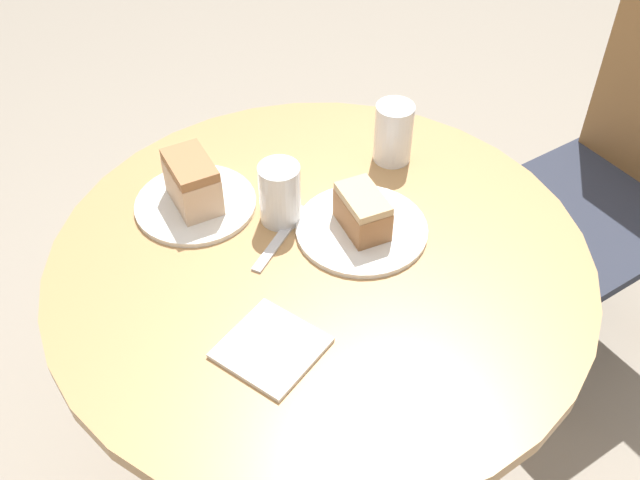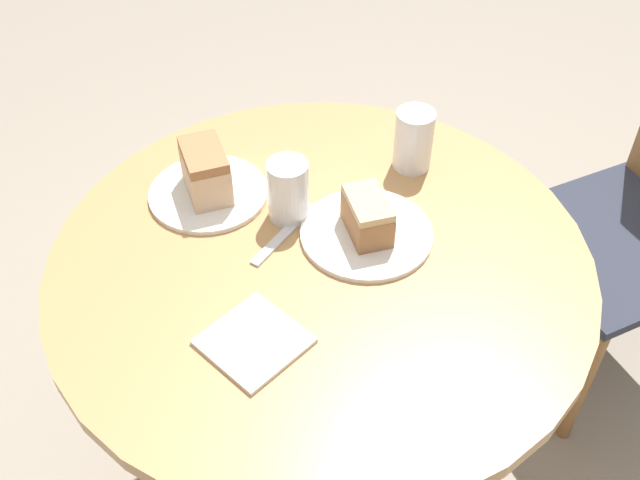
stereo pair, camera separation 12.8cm
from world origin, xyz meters
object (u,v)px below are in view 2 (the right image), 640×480
object	(u,v)px
plate_far	(209,193)
cake_slice_near	(367,215)
cake_slice_far	(206,171)
glass_water	(288,194)
plate_near	(366,233)
glass_lemonade	(413,142)

from	to	relation	value
plate_far	cake_slice_near	size ratio (longest dim) A/B	1.85
plate_far	cake_slice_far	world-z (taller)	cake_slice_far
plate_far	cake_slice_far	distance (m)	0.05
plate_far	glass_water	world-z (taller)	glass_water
cake_slice_near	plate_near	bearing A→B (deg)	-104.46
plate_near	glass_water	world-z (taller)	glass_water
plate_near	plate_far	size ratio (longest dim) A/B	1.06
cake_slice_near	glass_lemonade	bearing A→B (deg)	121.37
plate_far	glass_lemonade	xyz separation A→B (m)	(0.13, 0.38, 0.05)
plate_far	cake_slice_far	bearing A→B (deg)	0.00
plate_far	glass_water	distance (m)	0.17
plate_far	glass_water	xyz separation A→B (m)	(0.13, 0.10, 0.05)
cake_slice_far	glass_water	size ratio (longest dim) A/B	1.10
cake_slice_near	glass_water	distance (m)	0.15
plate_far	cake_slice_near	distance (m)	0.32
cake_slice_near	glass_lemonade	xyz separation A→B (m)	(-0.12, 0.19, 0.01)
glass_lemonade	glass_water	size ratio (longest dim) A/B	1.04
plate_near	glass_lemonade	bearing A→B (deg)	121.37
glass_lemonade	plate_near	bearing A→B (deg)	-58.63
cake_slice_near	glass_lemonade	distance (m)	0.23
plate_near	cake_slice_far	bearing A→B (deg)	-142.97
plate_near	plate_far	distance (m)	0.32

